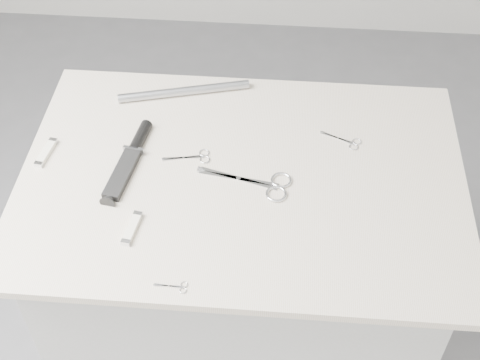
# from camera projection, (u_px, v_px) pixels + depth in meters

# --- Properties ---
(plinth) EXTENTS (0.90, 0.60, 0.90)m
(plinth) POSITION_uv_depth(u_px,v_px,m) (242.00, 293.00, 1.84)
(plinth) COLOR #B4B4B2
(plinth) RESTS_ON ground
(display_board) EXTENTS (1.00, 0.70, 0.02)m
(display_board) POSITION_uv_depth(u_px,v_px,m) (242.00, 178.00, 1.50)
(display_board) COLOR beige
(display_board) RESTS_ON plinth
(large_shears) EXTENTS (0.21, 0.10, 0.01)m
(large_shears) POSITION_uv_depth(u_px,v_px,m) (264.00, 184.00, 1.48)
(large_shears) COLOR silver
(large_shears) RESTS_ON display_board
(embroidery_scissors_a) EXTENTS (0.11, 0.05, 0.00)m
(embroidery_scissors_a) POSITION_uv_depth(u_px,v_px,m) (195.00, 157.00, 1.54)
(embroidery_scissors_a) COLOR silver
(embroidery_scissors_a) RESTS_ON display_board
(embroidery_scissors_b) EXTENTS (0.10, 0.06, 0.00)m
(embroidery_scissors_b) POSITION_uv_depth(u_px,v_px,m) (347.00, 141.00, 1.57)
(embroidery_scissors_b) COLOR silver
(embroidery_scissors_b) RESTS_ON display_board
(tiny_scissors) EXTENTS (0.07, 0.03, 0.00)m
(tiny_scissors) POSITION_uv_depth(u_px,v_px,m) (176.00, 287.00, 1.29)
(tiny_scissors) COLOR silver
(tiny_scissors) RESTS_ON display_board
(sheathed_knife) EXTENTS (0.07, 0.25, 0.03)m
(sheathed_knife) POSITION_uv_depth(u_px,v_px,m) (131.00, 156.00, 1.53)
(sheathed_knife) COLOR black
(sheathed_knife) RESTS_ON display_board
(pocket_knife_a) EXTENTS (0.03, 0.09, 0.01)m
(pocket_knife_a) POSITION_uv_depth(u_px,v_px,m) (46.00, 153.00, 1.54)
(pocket_knife_a) COLOR white
(pocket_knife_a) RESTS_ON display_board
(pocket_knife_b) EXTENTS (0.03, 0.09, 0.01)m
(pocket_knife_b) POSITION_uv_depth(u_px,v_px,m) (132.00, 228.00, 1.38)
(pocket_knife_b) COLOR white
(pocket_knife_b) RESTS_ON display_board
(metal_rail) EXTENTS (0.33, 0.11, 0.02)m
(metal_rail) POSITION_uv_depth(u_px,v_px,m) (184.00, 91.00, 1.69)
(metal_rail) COLOR #93969B
(metal_rail) RESTS_ON display_board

